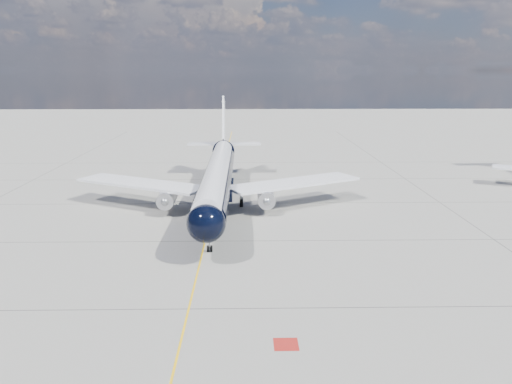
# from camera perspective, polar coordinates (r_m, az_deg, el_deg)

# --- Properties ---
(ground) EXTENTS (320.00, 320.00, 0.00)m
(ground) POSITION_cam_1_polar(r_m,az_deg,el_deg) (70.93, -4.53, -0.26)
(ground) COLOR gray
(ground) RESTS_ON ground
(taxiway_centerline) EXTENTS (0.16, 160.00, 0.01)m
(taxiway_centerline) POSITION_cam_1_polar(r_m,az_deg,el_deg) (66.10, -4.78, -1.31)
(taxiway_centerline) COLOR yellow
(taxiway_centerline) RESTS_ON ground
(red_marking) EXTENTS (1.60, 1.60, 0.01)m
(red_marking) POSITION_cam_1_polar(r_m,az_deg,el_deg) (33.50, 3.45, -16.98)
(red_marking) COLOR maroon
(red_marking) RESTS_ON ground
(main_airliner) EXTENTS (37.44, 45.44, 13.16)m
(main_airliner) POSITION_cam_1_polar(r_m,az_deg,el_deg) (63.66, -4.38, 1.89)
(main_airliner) COLOR black
(main_airliner) RESTS_ON ground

